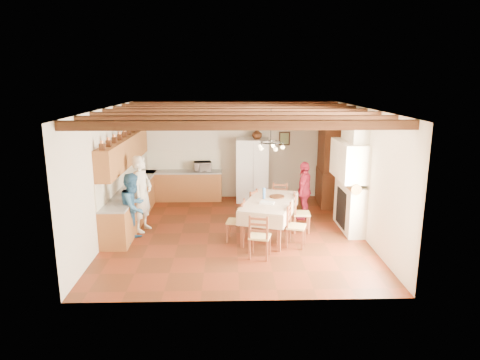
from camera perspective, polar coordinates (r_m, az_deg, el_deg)
name	(u,v)px	position (r m, az deg, el deg)	size (l,w,h in m)	color
floor	(236,233)	(10.48, -0.51, -7.10)	(6.00, 6.50, 0.02)	#522512
ceiling	(236,108)	(9.83, -0.54, 9.60)	(6.00, 6.50, 0.02)	silver
wall_back	(234,150)	(13.25, -0.79, 4.05)	(6.00, 0.02, 3.00)	beige
wall_front	(240,217)	(6.90, -0.02, -4.91)	(6.00, 0.02, 3.00)	beige
wall_left	(107,173)	(10.44, -17.28, 0.84)	(0.02, 6.50, 3.00)	beige
wall_right	(363,172)	(10.54, 16.07, 1.04)	(0.02, 6.50, 3.00)	beige
ceiling_beams	(236,112)	(9.84, -0.54, 9.02)	(6.00, 6.30, 0.16)	#35160F
lower_cabinets_left	(133,204)	(11.61, -14.07, -3.16)	(0.60, 4.30, 0.86)	brown
lower_cabinets_back	(184,186)	(13.24, -7.48, -0.81)	(2.30, 0.60, 0.86)	brown
countertop_left	(132,188)	(11.49, -14.20, -1.01)	(0.62, 4.30, 0.04)	slate
countertop_back	(184,172)	(13.13, -7.54, 1.09)	(2.34, 0.62, 0.04)	slate
backsplash_left	(120,176)	(11.49, -15.68, 0.53)	(0.03, 4.30, 0.60)	beige
backsplash_back	(184,160)	(13.35, -7.46, 2.69)	(2.30, 0.03, 0.60)	beige
upper_cabinets	(125,151)	(11.32, -15.10, 3.75)	(0.35, 4.20, 0.70)	brown
fireplace	(348,174)	(10.67, 14.23, 0.75)	(0.56, 1.60, 2.80)	beige
wall_picture	(284,139)	(13.28, 5.94, 5.52)	(0.34, 0.03, 0.42)	black
refrigerator	(253,170)	(12.95, 1.68, 1.34)	(0.95, 0.78, 1.90)	white
hutch	(328,166)	(12.79, 11.70, 1.87)	(0.54, 1.28, 2.32)	#37160D
dining_table	(270,204)	(10.08, 3.96, -3.20)	(1.58, 2.22, 0.87)	beige
chandelier	(271,142)	(9.76, 4.10, 5.05)	(0.47, 0.47, 0.03)	black
chair_left_near	(236,221)	(9.86, -0.57, -5.43)	(0.42, 0.40, 0.96)	brown
chair_left_far	(248,208)	(10.80, 1.01, -3.72)	(0.42, 0.40, 0.96)	brown
chair_right_near	(296,226)	(9.61, 7.50, -6.06)	(0.42, 0.40, 0.96)	brown
chair_right_far	(301,213)	(10.53, 8.20, -4.33)	(0.42, 0.40, 0.96)	brown
chair_end_near	(260,236)	(8.97, 2.66, -7.42)	(0.42, 0.40, 0.96)	brown
chair_end_far	(279,202)	(11.34, 5.24, -2.94)	(0.42, 0.40, 0.96)	brown
person_man	(142,194)	(10.62, -12.94, -1.80)	(0.68, 0.45, 1.87)	white
person_woman_blue	(134,207)	(10.09, -14.00, -3.53)	(0.77, 0.60, 1.59)	#2E6190
person_woman_red	(304,190)	(11.42, 8.56, -1.38)	(0.91, 0.38, 1.55)	#BB213E
microwave	(203,166)	(13.05, -5.00, 1.81)	(0.52, 0.35, 0.29)	silver
fridge_vase	(257,134)	(12.77, 2.29, 6.21)	(0.30, 0.30, 0.32)	#37160D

